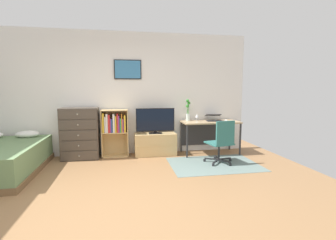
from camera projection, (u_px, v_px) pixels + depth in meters
ground_plane at (107, 201)px, 3.15m from camera, size 7.20×7.20×0.00m
wall_back_with_posters at (113, 94)px, 5.36m from camera, size 6.12×0.09×2.70m
area_rug at (214, 164)px, 4.73m from camera, size 1.70×1.20×0.01m
dresser at (80, 133)px, 5.07m from camera, size 0.75×0.46×1.07m
bookshelf at (114, 128)px, 5.24m from camera, size 0.56×0.30×1.02m
tv_stand at (155, 144)px, 5.40m from camera, size 0.91×0.41×0.48m
television at (155, 121)px, 5.31m from camera, size 0.84×0.16×0.56m
desk at (209, 127)px, 5.55m from camera, size 1.27×0.60×0.74m
office_chair at (222, 141)px, 4.70m from camera, size 0.58×0.57×0.86m
laptop at (214, 118)px, 5.55m from camera, size 0.40×0.42×0.15m
computer_mouse at (226, 120)px, 5.50m from camera, size 0.06×0.10×0.03m
bamboo_vase at (188, 111)px, 5.53m from camera, size 0.10×0.11×0.49m
wine_glass at (197, 116)px, 5.28m from camera, size 0.07×0.07×0.18m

